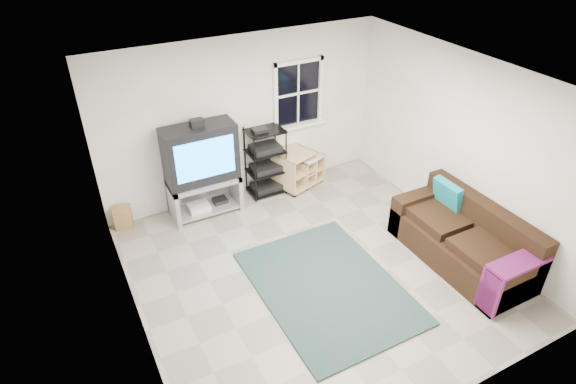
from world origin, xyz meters
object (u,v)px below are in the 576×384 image
side_table_right (305,166)px  side_table_left (292,168)px  sofa (464,241)px  tv_unit (201,163)px  av_rack (266,165)px

side_table_right → side_table_left: bearing=-175.9°
side_table_left → sofa: sofa is taller
tv_unit → sofa: bearing=-45.5°
side_table_left → tv_unit: bearing=-178.8°
av_rack → sofa: (1.62, -2.81, -0.19)m
tv_unit → side_table_right: 1.91m
tv_unit → av_rack: (1.09, 0.05, -0.35)m
av_rack → side_table_left: av_rack is taller
av_rack → sofa: 3.25m
tv_unit → side_table_right: tv_unit is taller
side_table_right → sofa: 2.94m
tv_unit → av_rack: tv_unit is taller
tv_unit → side_table_right: (1.83, 0.05, -0.56)m
av_rack → side_table_right: (0.74, -0.00, -0.21)m
av_rack → side_table_right: 0.77m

